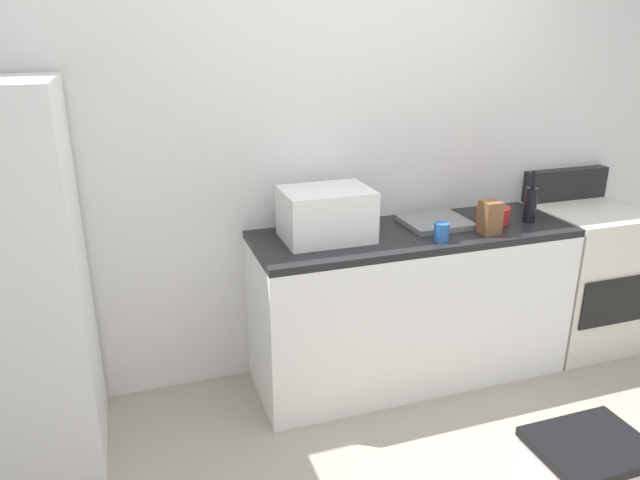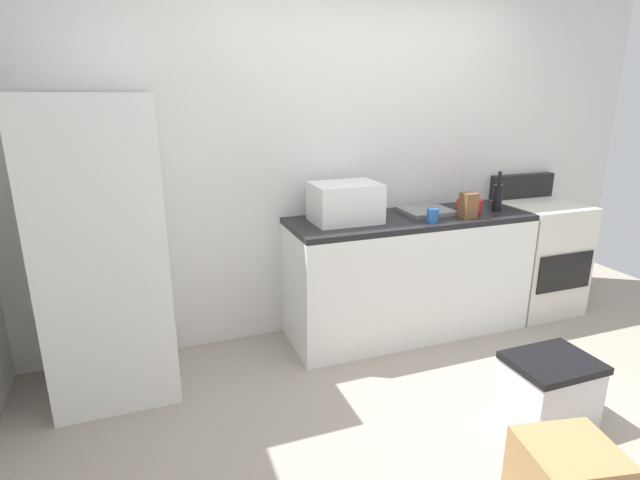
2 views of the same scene
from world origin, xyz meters
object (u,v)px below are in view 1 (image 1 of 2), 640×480
object	(u,v)px
refrigerator	(2,286)
wine_bottle	(531,203)
stove_oven	(581,275)
knife_block	(490,218)
microwave	(326,214)
coffee_mug	(441,232)
mixing_bowl	(493,214)
storage_bin	(585,479)

from	to	relation	value
refrigerator	wine_bottle	xyz separation A→B (m)	(2.75, -0.02, 0.13)
stove_oven	knife_block	distance (m)	1.02
microwave	coffee_mug	bearing A→B (deg)	-22.87
wine_bottle	mixing_bowl	distance (m)	0.22
stove_oven	refrigerator	bearing A→B (deg)	-179.03
stove_oven	mixing_bowl	world-z (taller)	stove_oven
microwave	storage_bin	distance (m)	1.68
microwave	mixing_bowl	size ratio (longest dim) A/B	2.42
coffee_mug	knife_block	bearing A→B (deg)	5.19
wine_bottle	mixing_bowl	world-z (taller)	wine_bottle
stove_oven	mixing_bowl	bearing A→B (deg)	-179.53
coffee_mug	mixing_bowl	world-z (taller)	coffee_mug
knife_block	storage_bin	size ratio (longest dim) A/B	0.39
stove_oven	knife_block	world-z (taller)	stove_oven
microwave	mixing_bowl	distance (m)	1.01
refrigerator	storage_bin	world-z (taller)	refrigerator
wine_bottle	storage_bin	distance (m)	1.52
microwave	wine_bottle	distance (m)	1.21
refrigerator	mixing_bowl	bearing A→B (deg)	1.11
coffee_mug	wine_bottle	bearing A→B (deg)	11.65
mixing_bowl	storage_bin	size ratio (longest dim) A/B	0.41
wine_bottle	coffee_mug	distance (m)	0.67
mixing_bowl	storage_bin	bearing A→B (deg)	-104.14
microwave	storage_bin	xyz separation A→B (m)	(0.69, -1.28, -0.84)
stove_oven	coffee_mug	world-z (taller)	stove_oven
microwave	mixing_bowl	xyz separation A→B (m)	(1.00, -0.03, -0.09)
knife_block	stove_oven	bearing A→B (deg)	11.68
stove_oven	microwave	xyz separation A→B (m)	(-1.72, 0.03, 0.57)
refrigerator	mixing_bowl	distance (m)	2.55
knife_block	mixing_bowl	distance (m)	0.23
mixing_bowl	storage_bin	distance (m)	1.49
storage_bin	stove_oven	bearing A→B (deg)	50.41
refrigerator	stove_oven	xyz separation A→B (m)	(3.27, 0.06, -0.42)
refrigerator	stove_oven	size ratio (longest dim) A/B	1.60
knife_block	coffee_mug	bearing A→B (deg)	-174.81
refrigerator	coffee_mug	world-z (taller)	refrigerator
stove_oven	mixing_bowl	distance (m)	0.87
knife_block	storage_bin	world-z (taller)	knife_block
mixing_bowl	storage_bin	world-z (taller)	mixing_bowl
microwave	coffee_mug	size ratio (longest dim) A/B	4.60
microwave	wine_bottle	xyz separation A→B (m)	(1.20, -0.10, -0.03)
microwave	coffee_mug	world-z (taller)	microwave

